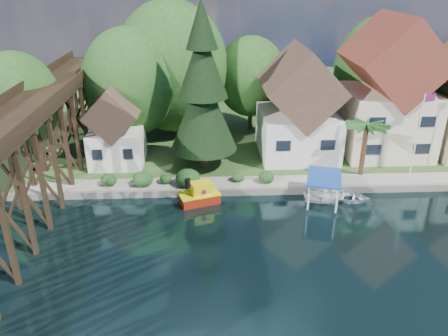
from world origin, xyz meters
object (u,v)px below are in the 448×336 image
at_px(house_center, 387,96).
at_px(boat_white_a, 346,195).
at_px(shed, 116,131).
at_px(boat_canopy, 323,192).
at_px(house_left, 299,111).
at_px(palm_tree, 367,127).
at_px(conifer, 203,91).
at_px(tugboat, 200,195).
at_px(trestle_bridge, 25,154).
at_px(flagpole, 421,126).

xyz_separation_m(house_center, boat_white_a, (-6.46, -9.76, -6.01)).
xyz_separation_m(house_center, shed, (-27.00, -2.00, -2.59)).
xyz_separation_m(house_center, boat_canopy, (-8.69, -10.40, -5.33)).
bearing_deg(house_left, palm_tree, -47.26).
relative_size(conifer, tugboat, 4.14).
height_order(trestle_bridge, house_center, house_center).
xyz_separation_m(trestle_bridge, boat_white_a, (25.54, 1.57, -4.94)).
relative_size(trestle_bridge, house_left, 4.01).
height_order(conifer, flagpole, conifer).
bearing_deg(flagpole, boat_white_a, -152.11).
distance_m(house_left, conifer, 10.34).
relative_size(trestle_bridge, boat_white_a, 11.27).
height_order(flagpole, boat_canopy, flagpole).
height_order(tugboat, boat_canopy, boat_canopy).
bearing_deg(shed, boat_white_a, -20.68).
relative_size(flagpole, boat_canopy, 1.69).
bearing_deg(palm_tree, house_center, 56.30).
bearing_deg(conifer, palm_tree, -10.23).
relative_size(palm_tree, flagpole, 0.70).
xyz_separation_m(house_left, flagpole, (10.00, -5.31, 0.06)).
distance_m(boat_white_a, boat_canopy, 2.43).
relative_size(conifer, boat_white_a, 3.95).
distance_m(palm_tree, boat_canopy, 7.66).
height_order(conifer, tugboat, conifer).
relative_size(palm_tree, tugboat, 1.43).
height_order(house_left, boat_canopy, house_left).
bearing_deg(conifer, tugboat, -93.85).
relative_size(palm_tree, boat_white_a, 1.36).
bearing_deg(boat_canopy, house_left, 91.77).
distance_m(trestle_bridge, tugboat, 13.93).
bearing_deg(trestle_bridge, shed, 61.81).
xyz_separation_m(conifer, boat_white_a, (12.08, -6.44, -7.56)).
relative_size(trestle_bridge, palm_tree, 8.27).
bearing_deg(tugboat, shed, 136.26).
bearing_deg(shed, house_center, 4.24).
bearing_deg(boat_canopy, house_center, 50.09).
xyz_separation_m(trestle_bridge, flagpole, (33.00, 5.52, -0.15)).
distance_m(palm_tree, flagpole, 4.97).
bearing_deg(palm_tree, trestle_bridge, -169.13).
height_order(house_center, boat_white_a, house_center).
bearing_deg(shed, palm_tree, -9.72).
bearing_deg(palm_tree, conifer, 169.77).
bearing_deg(boat_white_a, boat_canopy, 125.88).
relative_size(house_left, boat_canopy, 2.43).
distance_m(flagpole, tugboat, 20.82).
distance_m(palm_tree, boat_white_a, 6.58).
bearing_deg(shed, trestle_bridge, -118.19).
bearing_deg(boat_canopy, shed, 155.37).
height_order(palm_tree, boat_canopy, palm_tree).
bearing_deg(tugboat, house_center, 27.06).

